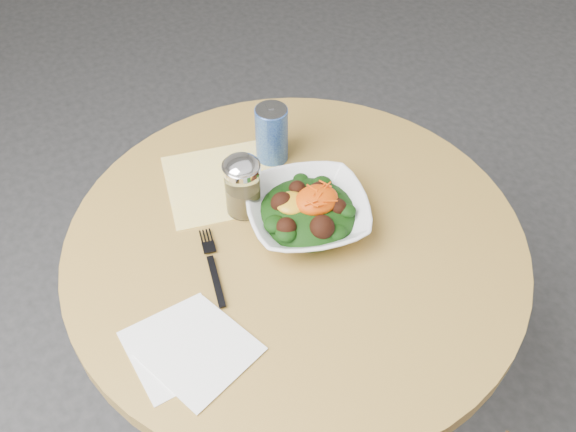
{
  "coord_description": "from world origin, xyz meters",
  "views": [
    {
      "loc": [
        -0.44,
        -0.69,
        1.7
      ],
      "look_at": [
        -0.01,
        0.01,
        0.81
      ],
      "focal_mm": 40.0,
      "sensor_mm": 36.0,
      "label": 1
    }
  ],
  "objects": [
    {
      "name": "spice_shaker",
      "position": [
        -0.05,
        0.12,
        0.82
      ],
      "size": [
        0.07,
        0.07,
        0.13
      ],
      "color": "silver",
      "rests_on": "table"
    },
    {
      "name": "salad_bowl",
      "position": [
        0.04,
        0.02,
        0.78
      ],
      "size": [
        0.3,
        0.3,
        0.09
      ],
      "color": "white",
      "rests_on": "table"
    },
    {
      "name": "beverage_can",
      "position": [
        0.08,
        0.23,
        0.82
      ],
      "size": [
        0.07,
        0.07,
        0.13
      ],
      "color": "navy",
      "rests_on": "table"
    },
    {
      "name": "fork",
      "position": [
        -0.17,
        0.02,
        0.76
      ],
      "size": [
        0.07,
        0.19,
        0.0
      ],
      "color": "black",
      "rests_on": "table"
    },
    {
      "name": "cloth_napkin",
      "position": [
        -0.04,
        0.21,
        0.75
      ],
      "size": [
        0.29,
        0.28,
        0.0
      ],
      "primitive_type": "cube",
      "rotation": [
        0.0,
        0.0,
        -0.27
      ],
      "color": "yellow",
      "rests_on": "table"
    },
    {
      "name": "table",
      "position": [
        0.0,
        0.0,
        0.55
      ],
      "size": [
        0.9,
        0.9,
        0.75
      ],
      "color": "black",
      "rests_on": "ground"
    },
    {
      "name": "paper_napkins",
      "position": [
        -0.28,
        -0.12,
        0.75
      ],
      "size": [
        0.21,
        0.21,
        0.0
      ],
      "color": "white",
      "rests_on": "table"
    },
    {
      "name": "ground",
      "position": [
        0.0,
        0.0,
        0.0
      ],
      "size": [
        6.0,
        6.0,
        0.0
      ],
      "primitive_type": "plane",
      "color": "#2D2D2F",
      "rests_on": "ground"
    }
  ]
}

